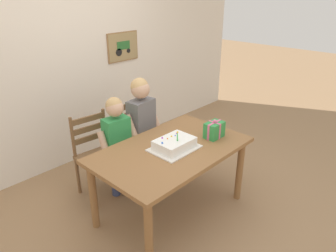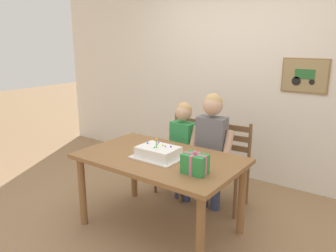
% 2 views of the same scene
% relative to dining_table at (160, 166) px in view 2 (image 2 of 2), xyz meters
% --- Properties ---
extents(ground_plane, '(20.00, 20.00, 0.00)m').
position_rel_dining_table_xyz_m(ground_plane, '(0.00, 0.00, -0.64)').
color(ground_plane, '#997551').
extents(back_wall, '(6.40, 0.11, 2.60)m').
position_rel_dining_table_xyz_m(back_wall, '(0.00, 1.70, 0.66)').
color(back_wall, silver).
rests_on(back_wall, ground).
extents(dining_table, '(1.49, 0.91, 0.74)m').
position_rel_dining_table_xyz_m(dining_table, '(0.00, 0.00, 0.00)').
color(dining_table, olive).
rests_on(dining_table, ground).
extents(birthday_cake, '(0.44, 0.34, 0.19)m').
position_rel_dining_table_xyz_m(birthday_cake, '(0.01, -0.03, 0.14)').
color(birthday_cake, white).
rests_on(birthday_cake, dining_table).
extents(gift_box_red_large, '(0.20, 0.14, 0.20)m').
position_rel_dining_table_xyz_m(gift_box_red_large, '(0.47, -0.15, 0.18)').
color(gift_box_red_large, '#2D8E42').
rests_on(gift_box_red_large, dining_table).
extents(chair_left, '(0.46, 0.46, 0.92)m').
position_rel_dining_table_xyz_m(chair_left, '(-0.30, 0.80, -0.18)').
color(chair_left, brown).
rests_on(chair_left, ground).
extents(chair_right, '(0.45, 0.45, 0.92)m').
position_rel_dining_table_xyz_m(chair_right, '(0.30, 0.80, -0.18)').
color(chair_right, brown).
rests_on(chair_right, ground).
extents(child_older, '(0.47, 0.28, 1.26)m').
position_rel_dining_table_xyz_m(child_older, '(0.20, 0.63, 0.12)').
color(child_older, '#38426B').
rests_on(child_older, ground).
extents(child_younger, '(0.42, 0.25, 1.13)m').
position_rel_dining_table_xyz_m(child_younger, '(-0.16, 0.63, 0.04)').
color(child_younger, '#38426B').
rests_on(child_younger, ground).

